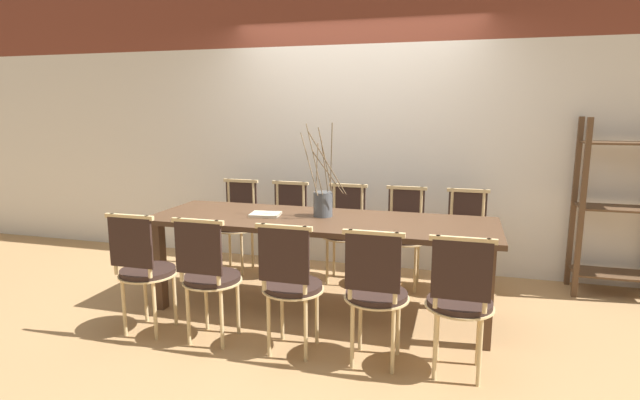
{
  "coord_description": "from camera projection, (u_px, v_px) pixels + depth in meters",
  "views": [
    {
      "loc": [
        1.07,
        -3.74,
        1.63
      ],
      "look_at": [
        0.0,
        0.0,
        0.92
      ],
      "focal_mm": 28.0,
      "sensor_mm": 36.0,
      "label": 1
    }
  ],
  "objects": [
    {
      "name": "wall_rear",
      "position": [
        355.0,
        112.0,
        5.07
      ],
      "size": [
        12.0,
        0.06,
        3.2
      ],
      "color": "silver",
      "rests_on": "ground_plane"
    },
    {
      "name": "book_stack",
      "position": [
        265.0,
        214.0,
        4.08
      ],
      "size": [
        0.26,
        0.22,
        0.02
      ],
      "color": "beige",
      "rests_on": "dining_table"
    },
    {
      "name": "shelving_rack",
      "position": [
        619.0,
        209.0,
        4.32
      ],
      "size": [
        0.69,
        0.37,
        1.56
      ],
      "color": "#513823",
      "rests_on": "ground_plane"
    },
    {
      "name": "chair_near_right",
      "position": [
        376.0,
        290.0,
        3.14
      ],
      "size": [
        0.42,
        0.42,
        0.92
      ],
      "color": "black",
      "rests_on": "ground_plane"
    },
    {
      "name": "chair_near_leftend",
      "position": [
        144.0,
        267.0,
        3.59
      ],
      "size": [
        0.42,
        0.42,
        0.92
      ],
      "color": "black",
      "rests_on": "ground_plane"
    },
    {
      "name": "ground_plane",
      "position": [
        320.0,
        309.0,
        4.12
      ],
      "size": [
        16.0,
        16.0,
        0.0
      ],
      "primitive_type": "plane",
      "color": "#A87F51"
    },
    {
      "name": "chair_far_leftend",
      "position": [
        237.0,
        221.0,
        5.06
      ],
      "size": [
        0.42,
        0.42,
        0.92
      ],
      "rotation": [
        0.0,
        0.0,
        3.14
      ],
      "color": "black",
      "rests_on": "ground_plane"
    },
    {
      "name": "chair_near_left",
      "position": [
        209.0,
        273.0,
        3.45
      ],
      "size": [
        0.42,
        0.42,
        0.92
      ],
      "color": "black",
      "rests_on": "ground_plane"
    },
    {
      "name": "chair_far_center",
      "position": [
        345.0,
        228.0,
        4.75
      ],
      "size": [
        0.42,
        0.42,
        0.92
      ],
      "rotation": [
        0.0,
        0.0,
        3.14
      ],
      "color": "black",
      "rests_on": "ground_plane"
    },
    {
      "name": "chair_near_center",
      "position": [
        291.0,
        281.0,
        3.29
      ],
      "size": [
        0.42,
        0.42,
        0.92
      ],
      "color": "black",
      "rests_on": "ground_plane"
    },
    {
      "name": "chair_near_rightend",
      "position": [
        460.0,
        298.0,
        3.0
      ],
      "size": [
        0.42,
        0.42,
        0.92
      ],
      "color": "black",
      "rests_on": "ground_plane"
    },
    {
      "name": "dining_table",
      "position": [
        320.0,
        230.0,
        4.0
      ],
      "size": [
        2.76,
        0.88,
        0.77
      ],
      "color": "#4C3321",
      "rests_on": "ground_plane"
    },
    {
      "name": "chair_far_right",
      "position": [
        404.0,
        232.0,
        4.6
      ],
      "size": [
        0.42,
        0.42,
        0.92
      ],
      "rotation": [
        0.0,
        0.0,
        3.14
      ],
      "color": "black",
      "rests_on": "ground_plane"
    },
    {
      "name": "chair_far_left",
      "position": [
        287.0,
        224.0,
        4.91
      ],
      "size": [
        0.42,
        0.42,
        0.92
      ],
      "rotation": [
        0.0,
        0.0,
        3.14
      ],
      "color": "black",
      "rests_on": "ground_plane"
    },
    {
      "name": "chair_far_rightend",
      "position": [
        466.0,
        236.0,
        4.45
      ],
      "size": [
        0.42,
        0.42,
        0.92
      ],
      "rotation": [
        0.0,
        0.0,
        3.14
      ],
      "color": "black",
      "rests_on": "ground_plane"
    },
    {
      "name": "vase_centerpiece",
      "position": [
        323.0,
        202.0,
        4.04
      ],
      "size": [
        0.4,
        0.3,
        0.76
      ],
      "color": "#4C5156",
      "rests_on": "dining_table"
    }
  ]
}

